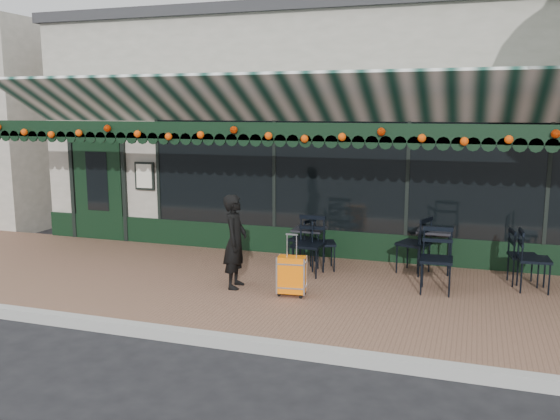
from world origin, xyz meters
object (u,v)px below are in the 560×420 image
(chair_b_right, at_px, (322,244))
(chair_a_front, at_px, (436,260))
(cafe_table_a, at_px, (435,234))
(chair_a_extra, at_px, (534,260))
(cafe_table_b, at_px, (309,232))
(chair_a_left, at_px, (414,244))
(suitcase, at_px, (292,275))
(chair_b_left, at_px, (302,240))
(chair_a_right, at_px, (524,257))
(chair_b_front, at_px, (308,246))
(woman, at_px, (235,241))

(chair_b_right, bearing_deg, chair_a_front, -130.78)
(cafe_table_a, height_order, chair_a_extra, chair_a_extra)
(cafe_table_b, relative_size, chair_a_left, 0.67)
(suitcase, distance_m, chair_a_left, 2.37)
(suitcase, bearing_deg, chair_a_extra, 15.53)
(cafe_table_a, xyz_separation_m, chair_a_front, (0.10, -1.17, -0.15))
(chair_a_extra, bearing_deg, chair_b_right, 82.92)
(cafe_table_a, height_order, chair_b_left, chair_b_left)
(cafe_table_b, height_order, chair_b_left, chair_b_left)
(cafe_table_a, height_order, chair_a_right, chair_a_right)
(chair_b_left, distance_m, chair_b_right, 0.58)
(chair_b_right, distance_m, chair_b_front, 0.41)
(chair_b_front, bearing_deg, chair_a_extra, 6.39)
(cafe_table_a, bearing_deg, cafe_table_b, -172.95)
(chair_a_right, xyz_separation_m, chair_a_extra, (0.12, -0.29, 0.03))
(chair_b_right, bearing_deg, cafe_table_b, 33.89)
(chair_a_left, height_order, chair_b_right, chair_a_left)
(cafe_table_a, distance_m, cafe_table_b, 2.09)
(suitcase, xyz_separation_m, chair_a_right, (3.19, 1.66, 0.13))
(chair_a_left, xyz_separation_m, chair_b_right, (-1.46, -0.28, -0.04))
(woman, bearing_deg, chair_a_extra, -80.60)
(suitcase, height_order, chair_a_extra, chair_a_extra)
(suitcase, height_order, chair_b_right, suitcase)
(woman, bearing_deg, chair_a_front, -83.34)
(woman, relative_size, suitcase, 1.56)
(chair_a_right, distance_m, chair_b_right, 3.13)
(suitcase, bearing_deg, woman, 164.40)
(cafe_table_a, distance_m, chair_b_right, 1.85)
(suitcase, relative_size, cafe_table_b, 1.41)
(suitcase, distance_m, chair_a_extra, 3.59)
(woman, relative_size, chair_b_right, 1.62)
(cafe_table_b, bearing_deg, suitcase, -82.58)
(woman, distance_m, cafe_table_a, 3.34)
(woman, relative_size, chair_a_left, 1.48)
(chair_a_left, xyz_separation_m, chair_a_front, (0.43, -0.98, 0.01))
(chair_a_right, height_order, chair_b_left, chair_a_right)
(chair_a_right, relative_size, chair_b_right, 0.99)
(chair_a_extra, relative_size, chair_b_front, 0.96)
(cafe_table_a, xyz_separation_m, cafe_table_b, (-2.07, -0.26, -0.06))
(woman, xyz_separation_m, chair_a_left, (2.45, 1.66, -0.23))
(chair_b_front, bearing_deg, cafe_table_a, 26.49)
(cafe_table_b, relative_size, chair_a_extra, 0.69)
(suitcase, distance_m, cafe_table_b, 1.77)
(woman, bearing_deg, chair_b_right, -42.28)
(cafe_table_b, distance_m, chair_b_right, 0.38)
(woman, relative_size, chair_a_front, 1.47)
(chair_b_right, bearing_deg, chair_b_left, 32.42)
(cafe_table_a, distance_m, chair_a_left, 0.41)
(chair_a_extra, xyz_separation_m, chair_b_left, (-3.71, 0.51, -0.06))
(chair_b_left, bearing_deg, chair_a_right, 105.39)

